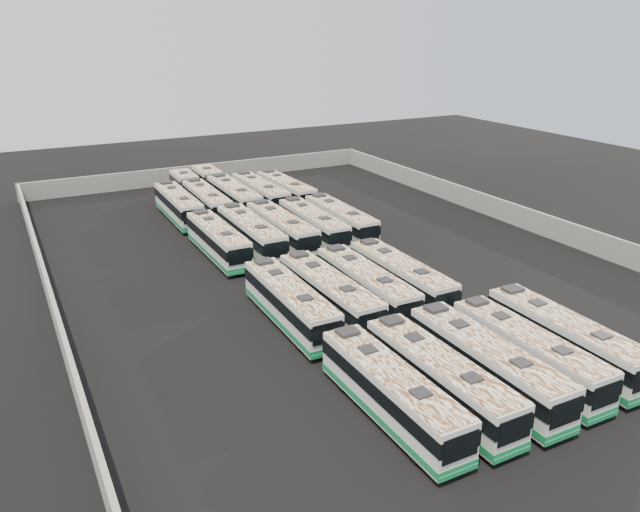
{
  "coord_description": "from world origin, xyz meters",
  "views": [
    {
      "loc": [
        -24.21,
        -42.16,
        19.73
      ],
      "look_at": [
        -1.75,
        0.38,
        1.6
      ],
      "focal_mm": 35.0,
      "sensor_mm": 36.0,
      "label": 1
    }
  ],
  "objects_px": {
    "bus_midfront_left": "(329,294)",
    "bus_midback_center": "(282,229)",
    "bus_midfront_right": "(401,278)",
    "bus_midback_far_right": "(340,220)",
    "bus_front_far_left": "(392,392)",
    "bus_midfront_far_left": "(290,303)",
    "bus_midback_right": "(313,225)",
    "bus_front_center": "(486,364)",
    "bus_back_right": "(260,194)",
    "bus_midfront_center": "(366,286)",
    "bus_midback_left": "(251,234)",
    "bus_back_left": "(199,195)",
    "bus_front_right": "(527,353)",
    "bus_midback_far_left": "(218,240)",
    "bus_front_far_right": "(565,338)",
    "bus_back_far_right": "(286,191)",
    "bus_back_center": "(225,191)",
    "bus_front_left": "(440,378)",
    "bus_back_far_left": "(178,205)"
  },
  "relations": [
    {
      "from": "bus_midfront_left",
      "to": "bus_midback_center",
      "type": "bearing_deg",
      "value": 77.63
    },
    {
      "from": "bus_midfront_right",
      "to": "bus_midback_far_right",
      "type": "distance_m",
      "value": 15.13
    },
    {
      "from": "bus_front_far_left",
      "to": "bus_midfront_far_left",
      "type": "height_order",
      "value": "bus_midfront_far_left"
    },
    {
      "from": "bus_front_far_left",
      "to": "bus_midback_right",
      "type": "xyz_separation_m",
      "value": [
        9.44,
        27.31,
        0.01
      ]
    },
    {
      "from": "bus_midfront_left",
      "to": "bus_front_center",
      "type": "bearing_deg",
      "value": -76.23
    },
    {
      "from": "bus_midback_center",
      "to": "bus_back_right",
      "type": "relative_size",
      "value": 1.0
    },
    {
      "from": "bus_midfront_center",
      "to": "bus_midback_left",
      "type": "relative_size",
      "value": 0.98
    },
    {
      "from": "bus_back_left",
      "to": "bus_midfront_center",
      "type": "bearing_deg",
      "value": -83.02
    },
    {
      "from": "bus_front_right",
      "to": "bus_back_left",
      "type": "distance_m",
      "value": 43.51
    },
    {
      "from": "bus_midback_far_left",
      "to": "bus_midfront_far_left",
      "type": "bearing_deg",
      "value": -90.06
    },
    {
      "from": "bus_front_far_right",
      "to": "bus_back_far_right",
      "type": "relative_size",
      "value": 1.02
    },
    {
      "from": "bus_back_center",
      "to": "bus_front_left",
      "type": "bearing_deg",
      "value": -93.74
    },
    {
      "from": "bus_back_right",
      "to": "bus_back_far_right",
      "type": "xyz_separation_m",
      "value": [
        3.15,
        -0.03,
        -0.04
      ]
    },
    {
      "from": "bus_front_right",
      "to": "bus_midback_right",
      "type": "bearing_deg",
      "value": 90.44
    },
    {
      "from": "bus_front_far_right",
      "to": "bus_back_far_right",
      "type": "height_order",
      "value": "bus_front_far_right"
    },
    {
      "from": "bus_midfront_left",
      "to": "bus_back_far_left",
      "type": "height_order",
      "value": "bus_midfront_left"
    },
    {
      "from": "bus_front_far_right",
      "to": "bus_midfront_far_left",
      "type": "height_order",
      "value": "bus_front_far_right"
    },
    {
      "from": "bus_back_left",
      "to": "bus_back_far_left",
      "type": "bearing_deg",
      "value": -135.87
    },
    {
      "from": "bus_midfront_right",
      "to": "bus_back_far_right",
      "type": "xyz_separation_m",
      "value": [
        3.14,
        27.46,
        -0.02
      ]
    },
    {
      "from": "bus_front_center",
      "to": "bus_midback_center",
      "type": "bearing_deg",
      "value": 90.66
    },
    {
      "from": "bus_front_right",
      "to": "bus_back_right",
      "type": "bearing_deg",
      "value": 90.58
    },
    {
      "from": "bus_midback_left",
      "to": "bus_back_far_right",
      "type": "bearing_deg",
      "value": 53.93
    },
    {
      "from": "bus_midfront_center",
      "to": "bus_back_left",
      "type": "distance_m",
      "value": 30.48
    },
    {
      "from": "bus_front_left",
      "to": "bus_back_right",
      "type": "relative_size",
      "value": 0.99
    },
    {
      "from": "bus_midback_far_left",
      "to": "bus_midback_far_right",
      "type": "bearing_deg",
      "value": 0.25
    },
    {
      "from": "bus_back_right",
      "to": "bus_back_far_right",
      "type": "bearing_deg",
      "value": -0.98
    },
    {
      "from": "bus_midback_far_right",
      "to": "bus_back_far_left",
      "type": "height_order",
      "value": "bus_back_far_left"
    },
    {
      "from": "bus_front_center",
      "to": "bus_midfront_right",
      "type": "relative_size",
      "value": 1.03
    },
    {
      "from": "bus_front_far_left",
      "to": "bus_back_left",
      "type": "distance_m",
      "value": 42.95
    },
    {
      "from": "bus_midback_center",
      "to": "bus_midfront_right",
      "type": "bearing_deg",
      "value": -78.15
    },
    {
      "from": "bus_front_far_right",
      "to": "bus_midback_far_right",
      "type": "bearing_deg",
      "value": 91.36
    },
    {
      "from": "bus_midback_far_right",
      "to": "bus_back_center",
      "type": "height_order",
      "value": "bus_back_center"
    },
    {
      "from": "bus_midback_far_left",
      "to": "bus_front_right",
      "type": "bearing_deg",
      "value": -71.26
    },
    {
      "from": "bus_midfront_far_left",
      "to": "bus_midback_right",
      "type": "bearing_deg",
      "value": 58.64
    },
    {
      "from": "bus_front_right",
      "to": "bus_midfront_far_left",
      "type": "height_order",
      "value": "bus_midfront_far_left"
    },
    {
      "from": "bus_midback_far_right",
      "to": "bus_midfront_center",
      "type": "bearing_deg",
      "value": -112.01
    },
    {
      "from": "bus_front_far_left",
      "to": "bus_front_center",
      "type": "height_order",
      "value": "bus_front_center"
    },
    {
      "from": "bus_midfront_left",
      "to": "bus_midback_right",
      "type": "relative_size",
      "value": 1.02
    },
    {
      "from": "bus_midfront_far_left",
      "to": "bus_midback_center",
      "type": "relative_size",
      "value": 0.99
    },
    {
      "from": "bus_front_far_left",
      "to": "bus_back_center",
      "type": "relative_size",
      "value": 0.62
    },
    {
      "from": "bus_front_far_left",
      "to": "bus_midback_right",
      "type": "relative_size",
      "value": 0.99
    },
    {
      "from": "bus_back_center",
      "to": "bus_midfront_center",
      "type": "bearing_deg",
      "value": -89.65
    },
    {
      "from": "bus_front_center",
      "to": "bus_midfront_center",
      "type": "relative_size",
      "value": 1.02
    },
    {
      "from": "bus_midback_far_left",
      "to": "bus_midback_left",
      "type": "distance_m",
      "value": 3.15
    },
    {
      "from": "bus_front_right",
      "to": "bus_midback_left",
      "type": "bearing_deg",
      "value": 103.27
    },
    {
      "from": "bus_back_left",
      "to": "bus_midback_far_right",
      "type": "bearing_deg",
      "value": -57.47
    },
    {
      "from": "bus_midfront_left",
      "to": "bus_back_far_left",
      "type": "bearing_deg",
      "value": 95.85
    },
    {
      "from": "bus_midback_right",
      "to": "bus_back_far_right",
      "type": "xyz_separation_m",
      "value": [
        3.08,
        12.78,
        -0.01
      ]
    },
    {
      "from": "bus_midback_center",
      "to": "bus_midback_right",
      "type": "height_order",
      "value": "bus_midback_center"
    },
    {
      "from": "bus_back_center",
      "to": "bus_midback_right",
      "type": "bearing_deg",
      "value": -78.18
    }
  ]
}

